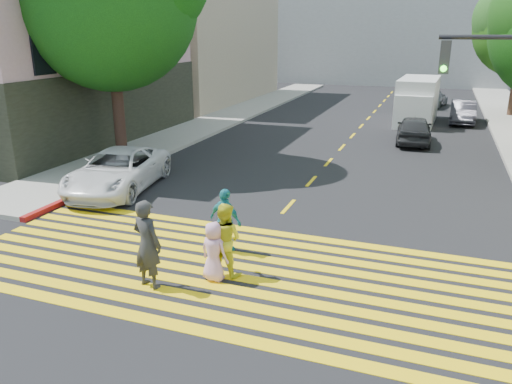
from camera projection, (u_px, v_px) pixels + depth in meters
The scene contains 17 objects.
ground at pixel (207, 296), 10.50m from camera, with size 120.00×120.00×0.00m, color black.
sidewalk_left at pixel (234, 114), 32.92m from camera, with size 3.00×40.00×0.15m, color gray.
curb_red at pixel (106, 183), 18.10m from camera, with size 0.20×8.00×0.16m, color maroon.
crosswalk at pixel (231, 270), 11.64m from camera, with size 13.40×5.30×0.01m.
lane_line at pixel (365, 122), 30.61m from camera, with size 0.12×34.40×0.01m.
building_left_pink at pixel (19, 47), 25.05m from camera, with size 12.10×14.10×11.00m.
building_left_tan at pixel (174, 35), 39.22m from camera, with size 12.00×16.00×10.00m, color tan.
backdrop_block at pixel (405, 24), 51.55m from camera, with size 30.00×8.00×12.00m, color gray.
pedestrian_man at pixel (147, 244), 10.63m from camera, with size 0.72×0.48×1.99m, color #2D2D2D.
pedestrian_woman at pixel (224, 239), 11.23m from camera, with size 0.83×0.65×1.71m, color gold.
pedestrian_child at pixel (214, 251), 11.01m from camera, with size 0.67×0.44×1.37m, color #D49ABD.
pedestrian_extra at pixel (226, 221), 12.42m from camera, with size 0.97×0.40×1.65m, color teal.
white_sedan at pixel (118, 171), 17.33m from camera, with size 2.33×5.05×1.40m, color silver.
dark_car_near at pixel (414, 129), 24.64m from camera, with size 1.63×4.06×1.38m, color black.
silver_car at pixel (432, 98), 36.69m from camera, with size 1.68×4.14×1.20m, color gray.
dark_car_parked at pixel (463, 112), 30.07m from camera, with size 1.43×4.11×1.36m, color #26252D.
white_van at pixel (417, 102), 29.86m from camera, with size 2.35×5.72×2.66m.
Camera 1 is at (4.17, -8.40, 5.33)m, focal length 35.00 mm.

